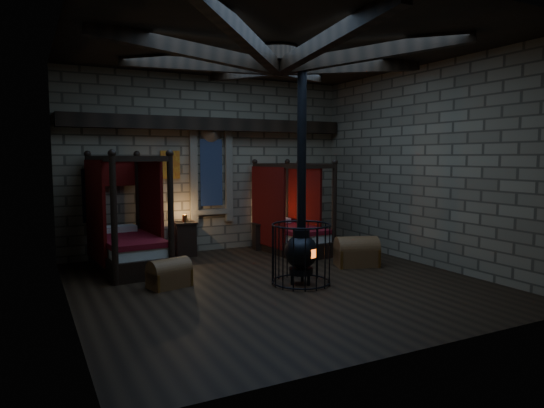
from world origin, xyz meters
name	(u,v)px	position (x,y,z in m)	size (l,w,h in m)	color
room	(276,74)	(0.00, 0.09, 3.74)	(7.02, 7.02, 4.29)	black
bed_left	(127,242)	(-2.22, 2.34, 0.57)	(1.34, 2.29, 2.30)	black
bed_right	(291,230)	(1.61, 2.39, 0.52)	(1.23, 2.11, 2.12)	black
trunk_left	(169,274)	(-1.83, 0.61, 0.23)	(0.80, 0.62, 0.52)	brown
trunk_right	(357,253)	(2.11, 0.45, 0.28)	(0.99, 0.79, 0.64)	brown
nightstand_left	(185,238)	(-0.78, 3.10, 0.41)	(0.53, 0.51, 0.96)	black
nightstand_right	(261,236)	(1.13, 3.02, 0.33)	(0.46, 0.45, 0.71)	black
stove	(301,249)	(0.33, -0.26, 0.65)	(1.07, 1.07, 4.05)	black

